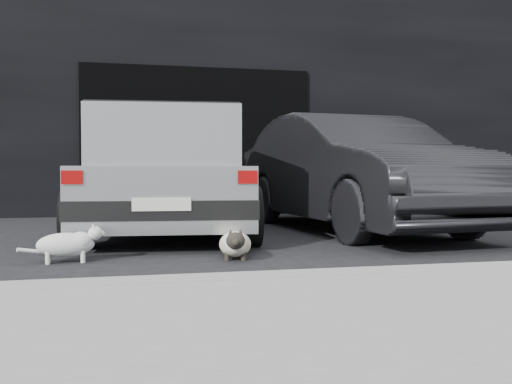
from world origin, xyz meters
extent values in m
plane|color=black|center=(0.00, 0.00, 0.00)|extent=(80.00, 80.00, 0.00)
cube|color=black|center=(1.00, 6.00, 2.50)|extent=(34.00, 4.00, 5.00)
cube|color=black|center=(1.00, 3.99, 1.30)|extent=(4.00, 0.10, 2.60)
cube|color=gray|center=(1.00, -2.60, 0.06)|extent=(18.00, 0.25, 0.12)
cube|color=gray|center=(1.00, -3.80, 0.06)|extent=(18.00, 2.20, 0.11)
cube|color=#A4A5A9|center=(0.27, 1.15, 0.50)|extent=(2.14, 4.12, 0.63)
cube|color=#A4A5A9|center=(0.25, 0.94, 1.13)|extent=(1.80, 2.78, 0.63)
cube|color=black|center=(0.25, 0.94, 1.13)|extent=(1.80, 2.68, 0.51)
cube|color=black|center=(0.08, -0.76, 0.41)|extent=(1.80, 0.33, 0.18)
cube|color=black|center=(0.45, 3.05, 0.41)|extent=(1.80, 0.33, 0.18)
cube|color=silver|center=(0.08, -0.85, 0.47)|extent=(0.53, 0.07, 0.12)
cube|color=#8C0707|center=(-0.70, -0.77, 0.71)|extent=(0.19, 0.05, 0.12)
cube|color=#8C0707|center=(0.86, -0.91, 0.71)|extent=(0.19, 0.05, 0.12)
cube|color=black|center=(0.25, 0.94, 1.46)|extent=(1.78, 2.52, 0.03)
cylinder|color=black|center=(-0.73, -0.19, 0.31)|extent=(0.28, 0.63, 0.61)
cylinder|color=slate|center=(-0.85, -0.18, 0.31)|extent=(0.05, 0.34, 0.34)
cylinder|color=black|center=(0.99, -0.35, 0.31)|extent=(0.28, 0.63, 0.61)
cylinder|color=slate|center=(1.11, -0.37, 0.31)|extent=(0.05, 0.34, 0.34)
cylinder|color=black|center=(-0.47, 2.60, 0.31)|extent=(0.28, 0.63, 0.61)
cylinder|color=slate|center=(-0.59, 2.61, 0.31)|extent=(0.05, 0.34, 0.34)
cylinder|color=black|center=(1.26, 2.43, 0.31)|extent=(0.28, 0.63, 0.61)
cylinder|color=slate|center=(1.38, 2.42, 0.31)|extent=(0.05, 0.34, 0.34)
imported|color=black|center=(2.64, 0.87, 0.76)|extent=(2.04, 4.73, 1.52)
ellipsoid|color=beige|center=(0.70, -1.11, 0.12)|extent=(0.38, 0.61, 0.22)
ellipsoid|color=beige|center=(0.68, -1.25, 0.15)|extent=(0.28, 0.28, 0.21)
ellipsoid|color=black|center=(0.65, -1.39, 0.19)|extent=(0.18, 0.17, 0.14)
sphere|color=black|center=(0.64, -1.46, 0.18)|extent=(0.06, 0.06, 0.06)
cone|color=black|center=(0.70, -1.38, 0.25)|extent=(0.06, 0.07, 0.08)
cone|color=black|center=(0.61, -1.37, 0.25)|extent=(0.06, 0.07, 0.08)
cylinder|color=black|center=(0.74, -1.29, 0.04)|extent=(0.05, 0.05, 0.07)
cylinder|color=black|center=(0.60, -1.26, 0.04)|extent=(0.05, 0.05, 0.07)
cylinder|color=black|center=(0.80, -0.96, 0.04)|extent=(0.05, 0.05, 0.07)
cylinder|color=black|center=(0.66, -0.93, 0.04)|extent=(0.05, 0.05, 0.07)
cylinder|color=black|center=(0.76, -0.81, 0.09)|extent=(0.09, 0.31, 0.09)
ellipsoid|color=silver|center=(-0.73, -1.05, 0.15)|extent=(0.48, 0.26, 0.20)
ellipsoid|color=silver|center=(-0.62, -1.04, 0.17)|extent=(0.22, 0.22, 0.17)
ellipsoid|color=white|center=(-0.49, -1.04, 0.24)|extent=(0.13, 0.14, 0.12)
sphere|color=white|center=(-0.44, -1.03, 0.23)|extent=(0.05, 0.05, 0.05)
cone|color=white|center=(-0.51, -1.00, 0.30)|extent=(0.06, 0.05, 0.06)
cone|color=white|center=(-0.51, -1.07, 0.30)|extent=(0.06, 0.05, 0.06)
cylinder|color=white|center=(-0.60, -0.98, 0.06)|extent=(0.04, 0.04, 0.12)
cylinder|color=white|center=(-0.59, -1.10, 0.06)|extent=(0.04, 0.04, 0.12)
cylinder|color=white|center=(-0.88, -1.00, 0.06)|extent=(0.04, 0.04, 0.12)
cylinder|color=white|center=(-0.87, -1.12, 0.06)|extent=(0.04, 0.04, 0.12)
cylinder|color=white|center=(-0.99, -1.07, 0.10)|extent=(0.25, 0.13, 0.08)
ellipsoid|color=gray|center=(-0.82, -1.08, 0.17)|extent=(0.18, 0.14, 0.09)
camera|label=1|loc=(-0.23, -6.05, 0.76)|focal=40.00mm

